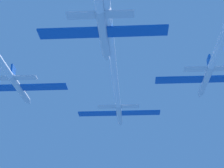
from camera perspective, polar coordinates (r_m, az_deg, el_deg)
jet_lead at (r=67.37m, az=0.36°, el=1.71°), size 18.79×69.19×3.11m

